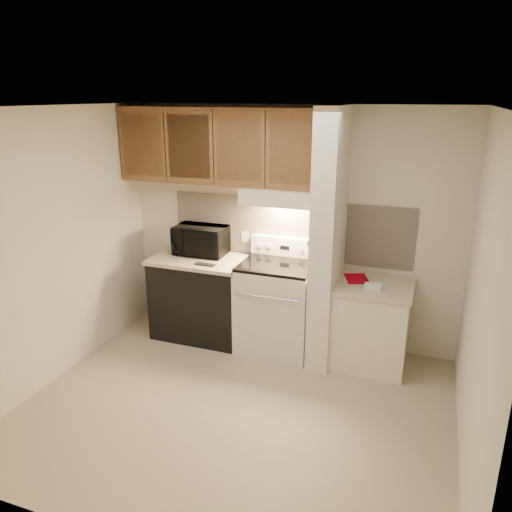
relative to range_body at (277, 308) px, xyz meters
The scene contains 50 objects.
floor 1.24m from the range_body, 90.00° to the right, with size 3.60×3.60×0.00m, color tan.
ceiling 2.34m from the range_body, 90.00° to the right, with size 3.60×3.60×0.00m, color white.
wall_back 0.86m from the range_body, 90.00° to the left, with size 3.60×0.02×2.50m, color beige.
wall_left 2.28m from the range_body, 147.31° to the right, with size 0.02×3.00×2.50m, color beige.
wall_right 2.28m from the range_body, 32.69° to the right, with size 0.02×3.00×2.50m, color beige.
backsplash 0.84m from the range_body, 90.00° to the left, with size 2.60×0.02×0.63m, color beige.
range_body is the anchor object (origin of this frame).
oven_window 0.32m from the range_body, 90.00° to the right, with size 0.50×0.01×0.30m, color black.
oven_handle 0.44m from the range_body, 90.00° to the right, with size 0.02×0.02×0.65m, color silver.
cooktop 0.48m from the range_body, ahead, with size 0.74×0.64×0.03m, color black.
range_backguard 0.66m from the range_body, 90.00° to the left, with size 0.76×0.08×0.20m, color silver.
range_display 0.64m from the range_body, 90.00° to the left, with size 0.10×0.01×0.04m, color black.
range_knob_left_outer 0.70m from the range_body, 139.40° to the left, with size 0.05×0.05×0.02m, color silver.
range_knob_left_inner 0.66m from the range_body, 126.87° to the left, with size 0.05×0.05×0.02m, color silver.
range_knob_right_inner 0.66m from the range_body, 53.13° to the left, with size 0.05×0.05×0.02m, color silver.
range_knob_right_outer 0.70m from the range_body, 40.60° to the left, with size 0.05×0.05×0.02m, color silver.
dishwasher_front 0.88m from the range_body, behind, with size 1.00×0.63×0.87m, color black.
left_countertop 0.98m from the range_body, behind, with size 1.04×0.67×0.04m, color beige.
spoon_rest 0.88m from the range_body, 165.27° to the right, with size 0.22×0.07×0.01m, color black.
teal_jar 1.35m from the range_body, 169.41° to the left, with size 0.09×0.09×0.10m, color #206769.
outlet 0.86m from the range_body, 146.31° to the left, with size 0.08×0.01×0.12m, color silver.
microwave 1.12m from the range_body, behind, with size 0.57×0.38×0.31m, color black.
partition_pillar 0.94m from the range_body, ahead, with size 0.22×0.70×2.50m, color white.
pillar_trim 0.93m from the range_body, ahead, with size 0.01×0.70×0.04m, color brown.
knife_strip 0.95m from the range_body, ahead, with size 0.02×0.42×0.04m, color black.
knife_blade_a 0.88m from the range_body, 31.25° to the right, with size 0.01×0.04×0.16m, color silver.
knife_handle_a 1.01m from the range_body, 30.47° to the right, with size 0.02×0.02×0.10m, color black.
knife_blade_b 0.85m from the range_body, 19.20° to the right, with size 0.01×0.04×0.18m, color silver.
knife_handle_b 0.99m from the range_body, 18.90° to the right, with size 0.02×0.02×0.10m, color black.
knife_blade_c 0.83m from the range_body, ahead, with size 0.01×0.04×0.20m, color silver.
knife_handle_c 0.99m from the range_body, ahead, with size 0.02×0.02×0.10m, color black.
knife_blade_d 0.85m from the range_body, ahead, with size 0.01×0.04×0.16m, color silver.
knife_handle_d 0.99m from the range_body, ahead, with size 0.02×0.02×0.10m, color black.
knife_blade_e 0.85m from the range_body, 15.51° to the left, with size 0.01×0.04×0.18m, color silver.
knife_handle_e 0.99m from the range_body, 14.18° to the left, with size 0.02×0.02×0.10m, color black.
oven_mitt 0.81m from the range_body, 23.58° to the left, with size 0.03×0.10×0.23m, color gray.
right_cab_base 0.97m from the range_body, ahead, with size 0.70×0.60×0.81m, color silver.
right_countertop 1.04m from the range_body, ahead, with size 0.74×0.64×0.04m, color beige.
red_folder 0.89m from the range_body, ahead, with size 0.21×0.28×0.01m, color #A60116.
white_box 1.06m from the range_body, ahead, with size 0.15×0.10×0.04m, color white.
range_hood 1.17m from the range_body, 90.00° to the left, with size 0.78×0.44×0.15m, color silver.
hood_lip 1.12m from the range_body, 90.00° to the right, with size 0.78×0.04×0.06m, color silver.
upper_cabinets 1.77m from the range_body, 166.16° to the left, with size 2.18×0.33×0.77m, color brown.
cab_door_a 2.22m from the range_body, behind, with size 0.46×0.01×0.63m, color brown.
cab_gap_a 2.04m from the range_body, behind, with size 0.01×0.01×0.73m, color black.
cab_door_b 1.89m from the range_body, behind, with size 0.46×0.01×0.63m, color brown.
cab_gap_b 1.77m from the range_body, behind, with size 0.01×0.01×0.73m, color black.
cab_door_c 1.68m from the range_body, behind, with size 0.46×0.01×0.63m, color brown.
cab_gap_c 1.63m from the range_body, behind, with size 0.01×0.01×0.73m, color black.
cab_door_d 1.63m from the range_body, ahead, with size 0.46×0.01×0.63m, color brown.
Camera 1 is at (1.43, -3.42, 2.59)m, focal length 35.00 mm.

